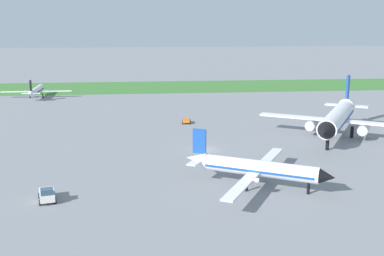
{
  "coord_description": "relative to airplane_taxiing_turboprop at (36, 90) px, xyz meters",
  "views": [
    {
      "loc": [
        -10.36,
        -80.72,
        22.52
      ],
      "look_at": [
        -1.92,
        3.98,
        3.0
      ],
      "focal_mm": 45.21,
      "sensor_mm": 36.0,
      "label": 1
    }
  ],
  "objects": [
    {
      "name": "pushback_tug_near_gate",
      "position": [
        18.32,
        -82.35,
        -1.25
      ],
      "size": [
        2.74,
        3.92,
        1.95
      ],
      "rotation": [
        0.0,
        0.0,
        4.95
      ],
      "color": "white",
      "rests_on": "ground_plane"
    },
    {
      "name": "airplane_midfield_jet",
      "position": [
        67.32,
        -53.93,
        1.68
      ],
      "size": [
        27.02,
        27.01,
        10.67
      ],
      "rotation": [
        0.0,
        0.0,
        4.18
      ],
      "color": "white",
      "rests_on": "ground_plane"
    },
    {
      "name": "airplane_taxiing_turboprop",
      "position": [
        0.0,
        0.0,
        0.0
      ],
      "size": [
        19.76,
        16.88,
        5.92
      ],
      "rotation": [
        0.0,
        0.0,
        1.58
      ],
      "color": "white",
      "rests_on": "ground_plane"
    },
    {
      "name": "airplane_foreground_turboprop",
      "position": [
        45.63,
        -79.63,
        0.49
      ],
      "size": [
        19.09,
        21.91,
        7.28
      ],
      "rotation": [
        0.0,
        0.0,
        5.77
      ],
      "color": "white",
      "rests_on": "ground_plane"
    },
    {
      "name": "ground_plane",
      "position": [
        41.11,
        -60.15,
        -2.17
      ],
      "size": [
        600.0,
        600.0,
        0.0
      ],
      "primitive_type": "plane",
      "color": "gray"
    },
    {
      "name": "baggage_cart_midfield",
      "position": [
        39.71,
        -38.54,
        -1.6
      ],
      "size": [
        2.03,
        2.58,
        0.9
      ],
      "rotation": [
        0.0,
        0.0,
        1.45
      ],
      "color": "orange",
      "rests_on": "ground_plane"
    },
    {
      "name": "grass_taxiway_strip",
      "position": [
        41.11,
        18.3,
        -2.13
      ],
      "size": [
        360.0,
        28.0,
        0.08
      ],
      "primitive_type": "cube",
      "color": "#3D7533",
      "rests_on": "ground_plane"
    }
  ]
}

